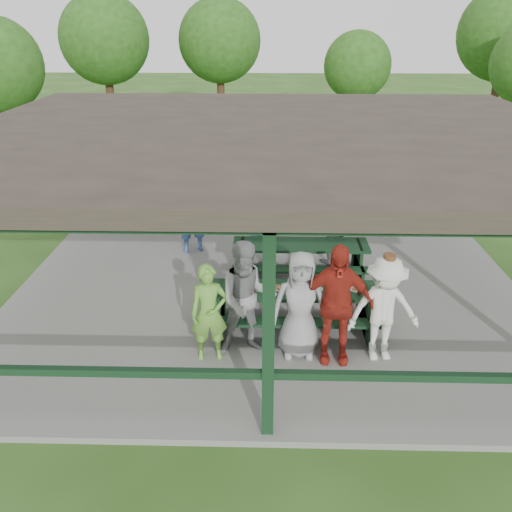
{
  "coord_description": "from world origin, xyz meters",
  "views": [
    {
      "loc": [
        -0.0,
        -9.36,
        5.1
      ],
      "look_at": [
        -0.24,
        -0.3,
        1.05
      ],
      "focal_mm": 38.0,
      "sensor_mm": 36.0,
      "label": 1
    }
  ],
  "objects_px": {
    "contestant_grey_mid": "(300,305)",
    "contestant_white_fedora": "(384,309)",
    "pickup_truck": "(333,148)",
    "farm_trailer": "(204,170)",
    "picnic_table_near": "(293,303)",
    "contestant_green": "(209,313)",
    "picnic_table_far": "(300,256)",
    "contestant_red": "(335,304)",
    "spectator_lblue": "(259,229)",
    "spectator_grey": "(332,226)",
    "spectator_blue": "(191,213)",
    "contestant_grey_left": "(247,299)"
  },
  "relations": [
    {
      "from": "contestant_white_fedora",
      "to": "spectator_blue",
      "type": "xyz_separation_m",
      "value": [
        -3.54,
        4.15,
        0.06
      ]
    },
    {
      "from": "contestant_grey_mid",
      "to": "spectator_grey",
      "type": "relative_size",
      "value": 1.05
    },
    {
      "from": "spectator_lblue",
      "to": "pickup_truck",
      "type": "height_order",
      "value": "spectator_lblue"
    },
    {
      "from": "contestant_grey_left",
      "to": "pickup_truck",
      "type": "height_order",
      "value": "contestant_grey_left"
    },
    {
      "from": "contestant_green",
      "to": "farm_trailer",
      "type": "relative_size",
      "value": 0.45
    },
    {
      "from": "contestant_grey_mid",
      "to": "contestant_white_fedora",
      "type": "xyz_separation_m",
      "value": [
        1.28,
        -0.08,
        -0.01
      ]
    },
    {
      "from": "contestant_red",
      "to": "spectator_lblue",
      "type": "bearing_deg",
      "value": 110.58
    },
    {
      "from": "pickup_truck",
      "to": "spectator_lblue",
      "type": "bearing_deg",
      "value": -178.02
    },
    {
      "from": "contestant_grey_left",
      "to": "spectator_lblue",
      "type": "bearing_deg",
      "value": 77.79
    },
    {
      "from": "picnic_table_near",
      "to": "spectator_blue",
      "type": "xyz_separation_m",
      "value": [
        -2.19,
        3.28,
        0.45
      ]
    },
    {
      "from": "picnic_table_near",
      "to": "picnic_table_far",
      "type": "distance_m",
      "value": 2.01
    },
    {
      "from": "contestant_red",
      "to": "pickup_truck",
      "type": "height_order",
      "value": "contestant_red"
    },
    {
      "from": "contestant_red",
      "to": "spectator_grey",
      "type": "distance_m",
      "value": 3.73
    },
    {
      "from": "picnic_table_near",
      "to": "spectator_lblue",
      "type": "bearing_deg",
      "value": 103.14
    },
    {
      "from": "spectator_blue",
      "to": "pickup_truck",
      "type": "height_order",
      "value": "spectator_blue"
    },
    {
      "from": "spectator_lblue",
      "to": "spectator_blue",
      "type": "xyz_separation_m",
      "value": [
        -1.54,
        0.53,
        0.17
      ]
    },
    {
      "from": "picnic_table_far",
      "to": "farm_trailer",
      "type": "distance_m",
      "value": 6.98
    },
    {
      "from": "contestant_green",
      "to": "spectator_lblue",
      "type": "relative_size",
      "value": 1.04
    },
    {
      "from": "contestant_red",
      "to": "spectator_lblue",
      "type": "height_order",
      "value": "contestant_red"
    },
    {
      "from": "contestant_grey_mid",
      "to": "spectator_blue",
      "type": "relative_size",
      "value": 0.95
    },
    {
      "from": "contestant_grey_mid",
      "to": "pickup_truck",
      "type": "distance_m",
      "value": 11.83
    },
    {
      "from": "contestant_green",
      "to": "picnic_table_near",
      "type": "bearing_deg",
      "value": 25.72
    },
    {
      "from": "picnic_table_near",
      "to": "spectator_grey",
      "type": "bearing_deg",
      "value": 71.38
    },
    {
      "from": "contestant_grey_mid",
      "to": "contestant_red",
      "type": "xyz_separation_m",
      "value": [
        0.53,
        -0.12,
        0.1
      ]
    },
    {
      "from": "spectator_grey",
      "to": "pickup_truck",
      "type": "xyz_separation_m",
      "value": [
        0.86,
        8.12,
        -0.16
      ]
    },
    {
      "from": "farm_trailer",
      "to": "contestant_white_fedora",
      "type": "bearing_deg",
      "value": -91.07
    },
    {
      "from": "contestant_green",
      "to": "farm_trailer",
      "type": "xyz_separation_m",
      "value": [
        -1.15,
        9.36,
        -0.27
      ]
    },
    {
      "from": "contestant_red",
      "to": "contestant_white_fedora",
      "type": "bearing_deg",
      "value": 5.56
    },
    {
      "from": "contestant_green",
      "to": "contestant_grey_left",
      "type": "relative_size",
      "value": 0.83
    },
    {
      "from": "pickup_truck",
      "to": "contestant_white_fedora",
      "type": "bearing_deg",
      "value": -163.49
    },
    {
      "from": "contestant_green",
      "to": "contestant_grey_mid",
      "type": "relative_size",
      "value": 0.9
    },
    {
      "from": "picnic_table_far",
      "to": "contestant_red",
      "type": "distance_m",
      "value": 2.98
    },
    {
      "from": "picnic_table_near",
      "to": "contestant_grey_mid",
      "type": "distance_m",
      "value": 0.89
    },
    {
      "from": "picnic_table_far",
      "to": "pickup_truck",
      "type": "xyz_separation_m",
      "value": [
        1.57,
        8.91,
        0.2
      ]
    },
    {
      "from": "picnic_table_near",
      "to": "contestant_green",
      "type": "relative_size",
      "value": 1.78
    },
    {
      "from": "spectator_blue",
      "to": "picnic_table_far",
      "type": "bearing_deg",
      "value": 128.74
    },
    {
      "from": "pickup_truck",
      "to": "farm_trailer",
      "type": "relative_size",
      "value": 1.58
    },
    {
      "from": "spectator_blue",
      "to": "spectator_grey",
      "type": "height_order",
      "value": "spectator_blue"
    },
    {
      "from": "picnic_table_near",
      "to": "picnic_table_far",
      "type": "relative_size",
      "value": 1.04
    },
    {
      "from": "spectator_lblue",
      "to": "spectator_grey",
      "type": "distance_m",
      "value": 1.59
    },
    {
      "from": "contestant_grey_mid",
      "to": "spectator_grey",
      "type": "bearing_deg",
      "value": 76.42
    },
    {
      "from": "picnic_table_near",
      "to": "contestant_white_fedora",
      "type": "distance_m",
      "value": 1.66
    },
    {
      "from": "contestant_green",
      "to": "contestant_grey_left",
      "type": "height_order",
      "value": "contestant_grey_left"
    },
    {
      "from": "contestant_white_fedora",
      "to": "pickup_truck",
      "type": "distance_m",
      "value": 11.79
    },
    {
      "from": "picnic_table_far",
      "to": "farm_trailer",
      "type": "relative_size",
      "value": 0.77
    },
    {
      "from": "contestant_white_fedora",
      "to": "spectator_grey",
      "type": "relative_size",
      "value": 1.06
    },
    {
      "from": "picnic_table_near",
      "to": "spectator_grey",
      "type": "xyz_separation_m",
      "value": [
        0.94,
        2.79,
        0.36
      ]
    },
    {
      "from": "contestant_red",
      "to": "farm_trailer",
      "type": "height_order",
      "value": "contestant_red"
    },
    {
      "from": "contestant_red",
      "to": "contestant_grey_left",
      "type": "bearing_deg",
      "value": 175.06
    },
    {
      "from": "contestant_red",
      "to": "farm_trailer",
      "type": "xyz_separation_m",
      "value": [
        -3.08,
        9.35,
        -0.45
      ]
    }
  ]
}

